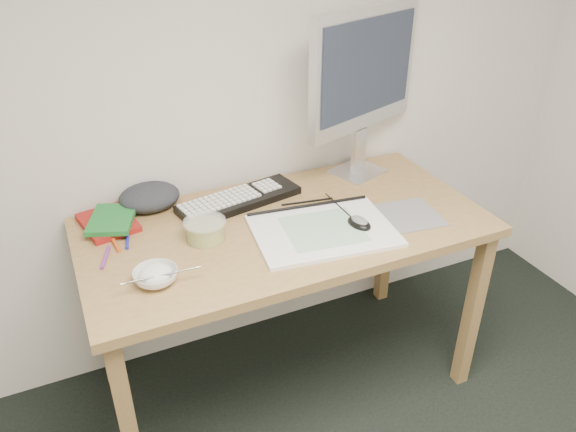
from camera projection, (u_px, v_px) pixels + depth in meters
The scene contains 18 objects.
desk at pixel (285, 243), 1.99m from camera, with size 1.40×0.70×0.75m.
mousepad at pixel (406, 216), 1.99m from camera, with size 0.23×0.21×0.00m, color slate.
sketchpad at pixel (323, 231), 1.89m from camera, with size 0.47×0.33×0.01m, color white.
keyboard at pixel (239, 200), 2.07m from camera, with size 0.46×0.15×0.03m, color black.
monitor at pixel (364, 74), 2.09m from camera, with size 0.54×0.23×0.65m.
mouse at pixel (359, 221), 1.90m from camera, with size 0.06×0.10×0.03m, color black.
rice_bowl at pixel (156, 277), 1.65m from camera, with size 0.13×0.13×0.04m, color white.
chopsticks at pixel (161, 275), 1.61m from camera, with size 0.02×0.02×0.22m, color silver.
fruit_tub at pixel (205, 230), 1.85m from camera, with size 0.14×0.14×0.07m, color #DCDB4D.
book_red at pixel (108, 223), 1.93m from camera, with size 0.16×0.21×0.02m, color maroon.
book_green at pixel (112, 219), 1.91m from camera, with size 0.14×0.20×0.02m, color #1B6C29.
cloth_lump at pixel (149, 197), 2.03m from camera, with size 0.18×0.15×0.08m, color #26282E.
pencil_pink at pixel (274, 218), 1.97m from camera, with size 0.01×0.01×0.18m, color pink.
pencil_tan at pixel (288, 214), 2.00m from camera, with size 0.01×0.01×0.17m, color #A57E57.
pencil_black at pixel (307, 202), 2.08m from camera, with size 0.01×0.01×0.20m, color black.
marker_blue at pixel (127, 239), 1.85m from camera, with size 0.01×0.01×0.12m, color #1F20AC.
marker_orange at pixel (114, 241), 1.84m from camera, with size 0.01×0.01×0.14m, color #DA5419.
marker_purple at pixel (105, 257), 1.76m from camera, with size 0.01×0.01×0.12m, color #7A2896.
Camera 1 is at (-0.42, -0.10, 1.76)m, focal length 35.00 mm.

